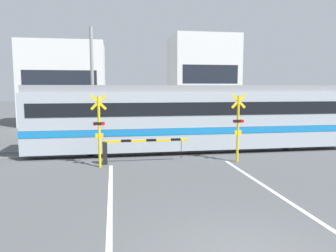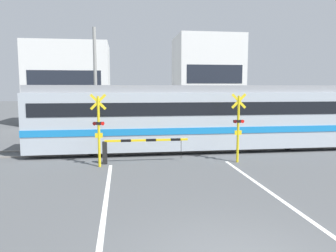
{
  "view_description": "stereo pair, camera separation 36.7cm",
  "coord_description": "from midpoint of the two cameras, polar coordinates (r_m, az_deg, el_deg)",
  "views": [
    {
      "loc": [
        -2.45,
        -5.52,
        3.34
      ],
      "look_at": [
        0.0,
        9.08,
        1.6
      ],
      "focal_mm": 35.0,
      "sensor_mm": 36.0,
      "label": 1
    },
    {
      "loc": [
        -2.09,
        -5.57,
        3.34
      ],
      "look_at": [
        0.0,
        9.08,
        1.6
      ],
      "focal_mm": 35.0,
      "sensor_mm": 36.0,
      "label": 2
    }
  ],
  "objects": [
    {
      "name": "rail_track_near",
      "position": [
        16.74,
        -1.55,
        -4.67
      ],
      "size": [
        50.0,
        0.1,
        0.08
      ],
      "color": "gray",
      "rests_on": "ground_plane"
    },
    {
      "name": "utility_pole_streetside",
      "position": [
        22.69,
        -13.5,
        7.33
      ],
      "size": [
        0.22,
        0.22,
        7.32
      ],
      "color": "gray",
      "rests_on": "ground_plane"
    },
    {
      "name": "crossing_signal_left",
      "position": [
        13.95,
        -12.65,
        -0.2
      ],
      "size": [
        0.68,
        0.15,
        3.09
      ],
      "color": "yellow",
      "rests_on": "ground_plane"
    },
    {
      "name": "crossing_barrier_far",
      "position": [
        20.71,
        1.95,
        -0.43
      ],
      "size": [
        3.8,
        0.2,
        1.07
      ],
      "color": "black",
      "rests_on": "ground_plane"
    },
    {
      "name": "road_stripe_left",
      "position": [
        8.48,
        -11.42,
        -16.62
      ],
      "size": [
        0.14,
        12.48,
        0.01
      ],
      "color": "white",
      "rests_on": "ground_plane"
    },
    {
      "name": "building_left_of_street",
      "position": [
        31.81,
        -17.86,
        7.0
      ],
      "size": [
        7.22,
        5.59,
        7.36
      ],
      "color": "white",
      "rests_on": "ground_plane"
    },
    {
      "name": "crossing_signal_right",
      "position": [
        14.91,
        11.41,
        0.27
      ],
      "size": [
        0.68,
        0.15,
        3.09
      ],
      "color": "yellow",
      "rests_on": "ground_plane"
    },
    {
      "name": "building_right_of_street",
      "position": [
        32.62,
        5.66,
        8.07
      ],
      "size": [
        6.1,
        5.59,
        8.27
      ],
      "color": "white",
      "rests_on": "ground_plane"
    },
    {
      "name": "crossing_barrier_near",
      "position": [
        14.56,
        -7.64,
        -3.53
      ],
      "size": [
        3.8,
        0.2,
        1.07
      ],
      "color": "black",
      "rests_on": "ground_plane"
    },
    {
      "name": "commuter_train",
      "position": [
        17.46,
        3.22,
        1.79
      ],
      "size": [
        16.59,
        2.97,
        3.46
      ],
      "color": "#ADB7C1",
      "rests_on": "ground_plane"
    },
    {
      "name": "road_stripe_right",
      "position": [
        9.77,
        21.7,
        -13.76
      ],
      "size": [
        0.14,
        12.48,
        0.01
      ],
      "color": "white",
      "rests_on": "ground_plane"
    },
    {
      "name": "rail_track_far",
      "position": [
        18.13,
        -2.18,
        -3.79
      ],
      "size": [
        50.0,
        0.1,
        0.08
      ],
      "color": "gray",
      "rests_on": "ground_plane"
    },
    {
      "name": "pedestrian",
      "position": [
        23.3,
        -6.33,
        0.62
      ],
      "size": [
        0.38,
        0.22,
        1.56
      ],
      "color": "#23232D",
      "rests_on": "ground_plane"
    }
  ]
}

